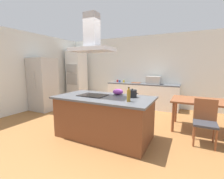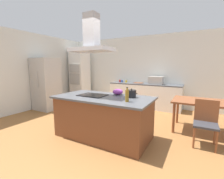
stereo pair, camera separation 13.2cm
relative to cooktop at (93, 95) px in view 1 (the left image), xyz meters
The scene contains 19 objects.
ground 1.77m from the cooktop, 79.54° to the left, with size 16.00×16.00×0.00m, color #936033.
wall_back 3.29m from the cooktop, 85.13° to the left, with size 7.20×0.10×2.70m, color silver.
wall_left 3.36m from the cooktop, 162.51° to the left, with size 0.10×8.80×2.70m, color silver.
kitchen_island 0.53m from the cooktop, ahead, with size 2.08×1.08×0.90m.
cooktop is the anchor object (origin of this frame).
tea_kettle 0.87m from the cooktop, 13.66° to the left, with size 0.24×0.19×0.19m.
olive_oil_bottle 0.95m from the cooktop, 12.54° to the right, with size 0.07×0.07×0.27m.
mixing_bowl 0.58m from the cooktop, 38.68° to the left, with size 0.24×0.24×0.13m, color purple.
back_counter 2.93m from the cooktop, 84.10° to the left, with size 2.64×0.62×0.90m.
countertop_microwave 2.97m from the cooktop, 76.11° to the left, with size 0.50×0.38×0.28m, color #B2AFAA.
coffee_mug_red 3.04m from the cooktop, 104.57° to the left, with size 0.08×0.08×0.09m, color red.
coffee_mug_blue 2.95m from the cooktop, 102.54° to the left, with size 0.08×0.08×0.09m, color #2D56B2.
coffee_mug_yellow 2.99m from the cooktop, 99.35° to the left, with size 0.08×0.08×0.09m, color gold.
cutting_board 2.93m from the cooktop, 89.34° to the left, with size 0.34×0.24×0.02m, color brown.
wall_oven_stack 3.73m from the cooktop, 134.75° to the left, with size 0.70×0.66×2.20m.
refrigerator 2.85m from the cooktop, 161.31° to the left, with size 0.80×0.73×1.82m.
dining_table 2.60m from the cooktop, 30.97° to the left, with size 1.40×0.90×0.75m.
chair_facing_island 2.35m from the cooktop, 16.72° to the left, with size 0.42×0.42×0.89m.
range_hood 1.20m from the cooktop, ahead, with size 0.90×0.55×0.78m.
Camera 1 is at (1.63, -2.84, 1.55)m, focal length 24.98 mm.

